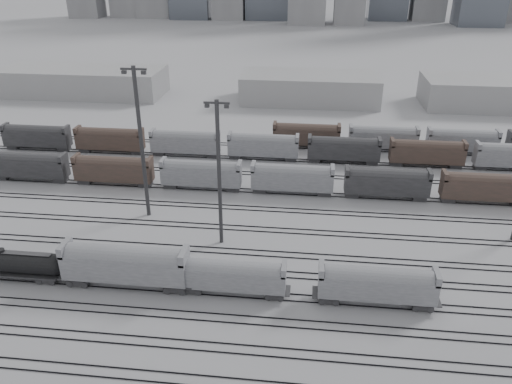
# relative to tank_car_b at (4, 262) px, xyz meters

# --- Properties ---
(ground) EXTENTS (900.00, 900.00, 0.00)m
(ground) POSITION_rel_tank_car_b_xyz_m (29.70, -1.00, -2.52)
(ground) COLOR #B5B5BA
(ground) RESTS_ON ground
(tracks) EXTENTS (220.00, 71.50, 0.16)m
(tracks) POSITION_rel_tank_car_b_xyz_m (29.70, 16.50, -2.44)
(tracks) COLOR black
(tracks) RESTS_ON ground
(tank_car_b) EXTENTS (17.63, 2.94, 4.36)m
(tank_car_b) POSITION_rel_tank_car_b_xyz_m (0.00, 0.00, 0.00)
(tank_car_b) COLOR #232326
(tank_car_b) RESTS_ON ground
(hopper_car_a) EXTENTS (16.80, 3.34, 6.01)m
(hopper_car_a) POSITION_rel_tank_car_b_xyz_m (17.26, 0.00, 1.19)
(hopper_car_a) COLOR #232326
(hopper_car_a) RESTS_ON ground
(hopper_car_b) EXTENTS (13.59, 2.70, 4.86)m
(hopper_car_b) POSITION_rel_tank_car_b_xyz_m (31.68, 0.00, 0.48)
(hopper_car_b) COLOR #232326
(hopper_car_b) RESTS_ON ground
(hopper_car_c) EXTENTS (14.69, 2.92, 5.25)m
(hopper_car_c) POSITION_rel_tank_car_b_xyz_m (49.86, 0.00, 0.73)
(hopper_car_c) COLOR #232326
(hopper_car_c) RESTS_ON ground
(light_mast_b) EXTENTS (4.04, 0.65, 25.24)m
(light_mast_b) POSITION_rel_tank_car_b_xyz_m (13.89, 19.80, 10.87)
(light_mast_b) COLOR #343436
(light_mast_b) RESTS_ON ground
(light_mast_c) EXTENTS (3.60, 0.58, 22.52)m
(light_mast_c) POSITION_rel_tank_car_b_xyz_m (27.77, 12.52, 9.43)
(light_mast_c) COLOR #343436
(light_mast_c) RESTS_ON ground
(bg_string_near) EXTENTS (151.00, 3.00, 5.60)m
(bg_string_near) POSITION_rel_tank_car_b_xyz_m (37.70, 31.00, 0.28)
(bg_string_near) COLOR gray
(bg_string_near) RESTS_ON ground
(bg_string_mid) EXTENTS (151.00, 3.00, 5.60)m
(bg_string_mid) POSITION_rel_tank_car_b_xyz_m (47.70, 47.00, 0.28)
(bg_string_mid) COLOR #232326
(bg_string_mid) RESTS_ON ground
(bg_string_far) EXTENTS (66.00, 3.00, 5.60)m
(bg_string_far) POSITION_rel_tank_car_b_xyz_m (65.20, 55.00, 0.28)
(bg_string_far) COLOR #4D3831
(bg_string_far) RESTS_ON ground
(warehouse_left) EXTENTS (50.00, 18.00, 8.00)m
(warehouse_left) POSITION_rel_tank_car_b_xyz_m (-30.30, 94.00, 1.48)
(warehouse_left) COLOR #A9A9AC
(warehouse_left) RESTS_ON ground
(warehouse_mid) EXTENTS (40.00, 18.00, 8.00)m
(warehouse_mid) POSITION_rel_tank_car_b_xyz_m (39.70, 94.00, 1.48)
(warehouse_mid) COLOR #A9A9AC
(warehouse_mid) RESTS_ON ground
(warehouse_right) EXTENTS (35.00, 18.00, 8.00)m
(warehouse_right) POSITION_rel_tank_car_b_xyz_m (89.70, 94.00, 1.48)
(warehouse_right) COLOR #A9A9AC
(warehouse_right) RESTS_ON ground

